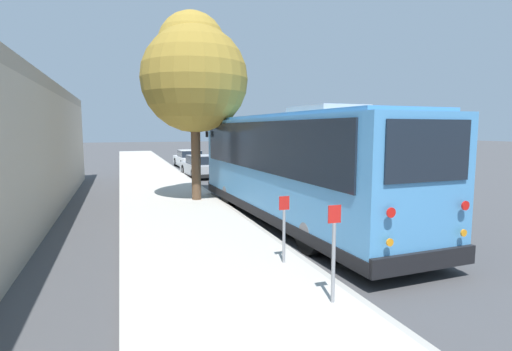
{
  "coord_description": "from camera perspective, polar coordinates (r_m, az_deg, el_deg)",
  "views": [
    {
      "loc": [
        -11.91,
        5.18,
        2.89
      ],
      "look_at": [
        0.97,
        0.79,
        1.3
      ],
      "focal_mm": 28.0,
      "sensor_mm": 36.0,
      "label": 1
    }
  ],
  "objects": [
    {
      "name": "sign_post_near",
      "position": [
        6.49,
        11.03,
        -10.78
      ],
      "size": [
        0.06,
        0.22,
        1.57
      ],
      "color": "gray",
      "rests_on": "sidewalk_slab"
    },
    {
      "name": "street_tree",
      "position": [
        15.84,
        -8.86,
        14.38
      ],
      "size": [
        4.04,
        4.04,
        7.24
      ],
      "color": "brown",
      "rests_on": "sidewalk_slab"
    },
    {
      "name": "ground_plane",
      "position": [
        13.3,
        4.6,
        -5.9
      ],
      "size": [
        160.0,
        160.0,
        0.0
      ],
      "primitive_type": "plane",
      "color": "#474749"
    },
    {
      "name": "parked_sedan_white",
      "position": [
        30.48,
        -9.51,
        2.29
      ],
      "size": [
        4.52,
        1.9,
        1.32
      ],
      "rotation": [
        0.0,
        0.0,
        0.03
      ],
      "color": "silver",
      "rests_on": "ground"
    },
    {
      "name": "lane_stripe_mid",
      "position": [
        13.14,
        21.82,
        -6.52
      ],
      "size": [
        2.4,
        0.14,
        0.01
      ],
      "primitive_type": "cube",
      "color": "silver",
      "rests_on": "ground"
    },
    {
      "name": "sidewalk_slab",
      "position": [
        12.36,
        -10.38,
        -6.61
      ],
      "size": [
        80.0,
        3.65,
        0.15
      ],
      "primitive_type": "cube",
      "color": "beige",
      "rests_on": "ground"
    },
    {
      "name": "shuttle_bus",
      "position": [
        12.31,
        5.16,
        1.89
      ],
      "size": [
        11.21,
        3.11,
        3.48
      ],
      "rotation": [
        0.0,
        0.0,
        0.05
      ],
      "color": "#4C93D1",
      "rests_on": "ground"
    },
    {
      "name": "curb_strip",
      "position": [
        12.76,
        -1.89,
        -6.08
      ],
      "size": [
        80.0,
        0.14,
        0.15
      ],
      "primitive_type": "cube",
      "color": "#AAA69D",
      "rests_on": "ground"
    },
    {
      "name": "parked_sedan_silver",
      "position": [
        24.45,
        -7.92,
        1.24
      ],
      "size": [
        4.33,
        1.91,
        1.31
      ],
      "rotation": [
        0.0,
        0.0,
        0.07
      ],
      "color": "#A8AAAF",
      "rests_on": "ground"
    },
    {
      "name": "lane_stripe_ahead",
      "position": [
        18.02,
        9.33,
        -2.65
      ],
      "size": [
        2.4,
        0.14,
        0.01
      ],
      "primitive_type": "cube",
      "color": "silver",
      "rests_on": "ground"
    },
    {
      "name": "sign_post_far",
      "position": [
        8.25,
        4.02,
        -7.56
      ],
      "size": [
        0.06,
        0.22,
        1.39
      ],
      "color": "gray",
      "rests_on": "sidewalk_slab"
    }
  ]
}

